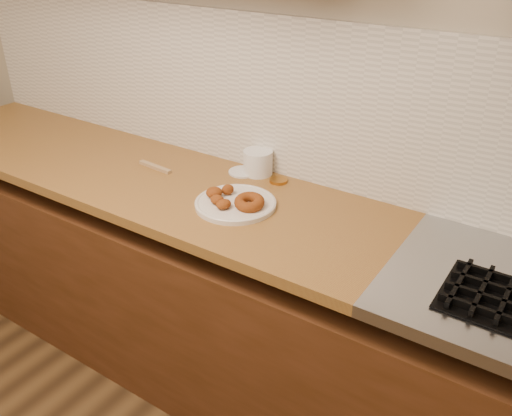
# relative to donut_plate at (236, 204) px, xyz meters

# --- Properties ---
(wall_back) EXTENTS (4.00, 0.02, 2.70)m
(wall_back) POSITION_rel_donut_plate_xyz_m (0.08, 0.34, 0.44)
(wall_back) COLOR tan
(wall_back) RESTS_ON ground
(base_cabinet) EXTENTS (3.60, 0.60, 0.77)m
(base_cabinet) POSITION_rel_donut_plate_xyz_m (0.08, 0.03, -0.52)
(base_cabinet) COLOR #502A16
(base_cabinet) RESTS_ON floor
(butcher_block) EXTENTS (2.30, 0.62, 0.04)m
(butcher_block) POSITION_rel_donut_plate_xyz_m (-0.57, 0.03, -0.03)
(butcher_block) COLOR olive
(butcher_block) RESTS_ON base_cabinet
(backsplash) EXTENTS (3.60, 0.02, 0.60)m
(backsplash) POSITION_rel_donut_plate_xyz_m (0.08, 0.33, 0.29)
(backsplash) COLOR silver
(backsplash) RESTS_ON wall_back
(donut_plate) EXTENTS (0.29, 0.29, 0.02)m
(donut_plate) POSITION_rel_donut_plate_xyz_m (0.00, 0.00, 0.00)
(donut_plate) COLOR beige
(donut_plate) RESTS_ON butcher_block
(ring_donut) EXTENTS (0.15, 0.15, 0.05)m
(ring_donut) POSITION_rel_donut_plate_xyz_m (0.06, -0.00, 0.03)
(ring_donut) COLOR brown
(ring_donut) RESTS_ON donut_plate
(fried_dough_chunks) EXTENTS (0.14, 0.15, 0.04)m
(fried_dough_chunks) POSITION_rel_donut_plate_xyz_m (-0.05, -0.02, 0.03)
(fried_dough_chunks) COLOR brown
(fried_dough_chunks) RESTS_ON donut_plate
(plastic_tub) EXTENTS (0.13, 0.13, 0.10)m
(plastic_tub) POSITION_rel_donut_plate_xyz_m (-0.08, 0.27, 0.04)
(plastic_tub) COLOR silver
(plastic_tub) RESTS_ON butcher_block
(tub_lid) EXTENTS (0.14, 0.14, 0.01)m
(tub_lid) POSITION_rel_donut_plate_xyz_m (-0.14, 0.25, -0.00)
(tub_lid) COLOR silver
(tub_lid) RESTS_ON butcher_block
(brass_jar_lid) EXTENTS (0.09, 0.09, 0.01)m
(brass_jar_lid) POSITION_rel_donut_plate_xyz_m (0.02, 0.25, -0.00)
(brass_jar_lid) COLOR #AC7229
(brass_jar_lid) RESTS_ON butcher_block
(wooden_utensil) EXTENTS (0.17, 0.04, 0.01)m
(wooden_utensil) POSITION_rel_donut_plate_xyz_m (-0.46, 0.08, -0.00)
(wooden_utensil) COLOR #9F7F54
(wooden_utensil) RESTS_ON butcher_block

